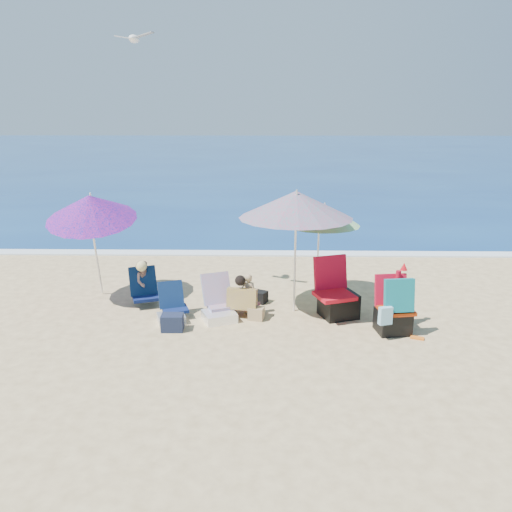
{
  "coord_description": "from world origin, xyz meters",
  "views": [
    {
      "loc": [
        -0.13,
        -7.87,
        3.59
      ],
      "look_at": [
        -0.3,
        1.0,
        1.1
      ],
      "focal_mm": 35.3,
      "sensor_mm": 36.0,
      "label": 1
    }
  ],
  "objects_px": {
    "chair_rainbow": "(219,307)",
    "camp_chair_right": "(394,312)",
    "umbrella_turquoise": "(296,205)",
    "person_left": "(145,282)",
    "umbrella_blue": "(90,207)",
    "person_center": "(245,296)",
    "seagull": "(134,39)",
    "camp_chair_left": "(337,299)",
    "furled_umbrella": "(398,293)",
    "chair_navy": "(172,311)",
    "umbrella_striped": "(322,214)"
  },
  "relations": [
    {
      "from": "chair_rainbow",
      "to": "camp_chair_left",
      "type": "xyz_separation_m",
      "value": [
        2.16,
        0.1,
        0.13
      ]
    },
    {
      "from": "furled_umbrella",
      "to": "person_center",
      "type": "bearing_deg",
      "value": 170.14
    },
    {
      "from": "person_center",
      "to": "seagull",
      "type": "relative_size",
      "value": 1.0
    },
    {
      "from": "furled_umbrella",
      "to": "chair_navy",
      "type": "xyz_separation_m",
      "value": [
        -3.98,
        0.26,
        -0.46
      ]
    },
    {
      "from": "umbrella_blue",
      "to": "camp_chair_right",
      "type": "xyz_separation_m",
      "value": [
        5.5,
        -1.36,
        -1.54
      ]
    },
    {
      "from": "chair_rainbow",
      "to": "person_center",
      "type": "bearing_deg",
      "value": 11.47
    },
    {
      "from": "person_center",
      "to": "camp_chair_left",
      "type": "bearing_deg",
      "value": -0.07
    },
    {
      "from": "umbrella_blue",
      "to": "camp_chair_left",
      "type": "distance_m",
      "value": 4.94
    },
    {
      "from": "umbrella_turquoise",
      "to": "umbrella_striped",
      "type": "height_order",
      "value": "umbrella_turquoise"
    },
    {
      "from": "chair_navy",
      "to": "person_center",
      "type": "relative_size",
      "value": 1.0
    },
    {
      "from": "camp_chair_right",
      "to": "person_left",
      "type": "relative_size",
      "value": 1.08
    },
    {
      "from": "chair_navy",
      "to": "camp_chair_right",
      "type": "xyz_separation_m",
      "value": [
        3.87,
        -0.5,
        0.2
      ]
    },
    {
      "from": "camp_chair_left",
      "to": "umbrella_striped",
      "type": "bearing_deg",
      "value": 103.06
    },
    {
      "from": "umbrella_turquoise",
      "to": "chair_rainbow",
      "type": "relative_size",
      "value": 2.77
    },
    {
      "from": "umbrella_striped",
      "to": "seagull",
      "type": "relative_size",
      "value": 2.48
    },
    {
      "from": "umbrella_striped",
      "to": "chair_rainbow",
      "type": "bearing_deg",
      "value": -151.61
    },
    {
      "from": "umbrella_turquoise",
      "to": "person_left",
      "type": "distance_m",
      "value": 3.35
    },
    {
      "from": "umbrella_turquoise",
      "to": "umbrella_blue",
      "type": "bearing_deg",
      "value": 172.44
    },
    {
      "from": "umbrella_turquoise",
      "to": "umbrella_blue",
      "type": "distance_m",
      "value": 3.89
    },
    {
      "from": "umbrella_turquoise",
      "to": "umbrella_blue",
      "type": "relative_size",
      "value": 1.15
    },
    {
      "from": "umbrella_blue",
      "to": "chair_navy",
      "type": "relative_size",
      "value": 2.9
    },
    {
      "from": "chair_rainbow",
      "to": "person_center",
      "type": "relative_size",
      "value": 1.2
    },
    {
      "from": "furled_umbrella",
      "to": "chair_navy",
      "type": "relative_size",
      "value": 1.44
    },
    {
      "from": "chair_rainbow",
      "to": "camp_chair_right",
      "type": "distance_m",
      "value": 3.08
    },
    {
      "from": "chair_navy",
      "to": "seagull",
      "type": "relative_size",
      "value": 1.0
    },
    {
      "from": "umbrella_blue",
      "to": "chair_rainbow",
      "type": "bearing_deg",
      "value": -17.04
    },
    {
      "from": "seagull",
      "to": "chair_rainbow",
      "type": "bearing_deg",
      "value": -33.27
    },
    {
      "from": "camp_chair_left",
      "to": "person_center",
      "type": "relative_size",
      "value": 1.39
    },
    {
      "from": "umbrella_turquoise",
      "to": "camp_chair_left",
      "type": "distance_m",
      "value": 1.9
    },
    {
      "from": "chair_rainbow",
      "to": "person_left",
      "type": "xyz_separation_m",
      "value": [
        -1.52,
        0.71,
        0.23
      ]
    },
    {
      "from": "umbrella_turquoise",
      "to": "furled_umbrella",
      "type": "bearing_deg",
      "value": -19.21
    },
    {
      "from": "umbrella_striped",
      "to": "seagull",
      "type": "xyz_separation_m",
      "value": [
        -3.45,
        -0.06,
        3.16
      ]
    },
    {
      "from": "chair_rainbow",
      "to": "camp_chair_right",
      "type": "bearing_deg",
      "value": -11.32
    },
    {
      "from": "umbrella_turquoise",
      "to": "camp_chair_right",
      "type": "height_order",
      "value": "umbrella_turquoise"
    },
    {
      "from": "camp_chair_left",
      "to": "seagull",
      "type": "relative_size",
      "value": 1.39
    },
    {
      "from": "umbrella_striped",
      "to": "camp_chair_left",
      "type": "xyz_separation_m",
      "value": [
        0.22,
        -0.95,
        -1.4
      ]
    },
    {
      "from": "umbrella_blue",
      "to": "umbrella_turquoise",
      "type": "bearing_deg",
      "value": -7.56
    },
    {
      "from": "camp_chair_right",
      "to": "person_left",
      "type": "xyz_separation_m",
      "value": [
        -4.54,
        1.31,
        0.06
      ]
    },
    {
      "from": "umbrella_striped",
      "to": "person_left",
      "type": "bearing_deg",
      "value": -174.42
    },
    {
      "from": "chair_rainbow",
      "to": "camp_chair_left",
      "type": "height_order",
      "value": "camp_chair_left"
    },
    {
      "from": "furled_umbrella",
      "to": "camp_chair_left",
      "type": "height_order",
      "value": "furled_umbrella"
    },
    {
      "from": "person_center",
      "to": "umbrella_blue",
      "type": "bearing_deg",
      "value": 167.39
    },
    {
      "from": "chair_rainbow",
      "to": "camp_chair_right",
      "type": "height_order",
      "value": "camp_chair_right"
    },
    {
      "from": "chair_rainbow",
      "to": "seagull",
      "type": "height_order",
      "value": "seagull"
    },
    {
      "from": "person_left",
      "to": "umbrella_striped",
      "type": "bearing_deg",
      "value": 5.58
    },
    {
      "from": "chair_rainbow",
      "to": "seagull",
      "type": "bearing_deg",
      "value": 146.73
    },
    {
      "from": "camp_chair_right",
      "to": "person_center",
      "type": "relative_size",
      "value": 1.27
    },
    {
      "from": "camp_chair_right",
      "to": "person_left",
      "type": "bearing_deg",
      "value": 163.84
    },
    {
      "from": "person_left",
      "to": "camp_chair_right",
      "type": "bearing_deg",
      "value": -16.16
    },
    {
      "from": "umbrella_striped",
      "to": "camp_chair_right",
      "type": "relative_size",
      "value": 1.94
    }
  ]
}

